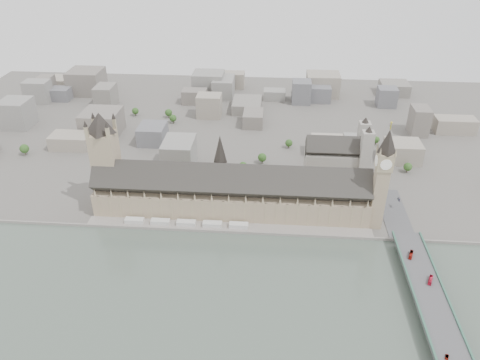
# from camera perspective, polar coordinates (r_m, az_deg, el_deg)

# --- Properties ---
(ground) EXTENTS (900.00, 900.00, 0.00)m
(ground) POSITION_cam_1_polar(r_m,az_deg,el_deg) (451.05, -1.37, -5.37)
(ground) COLOR #595651
(ground) RESTS_ON ground
(embankment_wall) EXTENTS (600.00, 1.50, 3.00)m
(embankment_wall) POSITION_cam_1_polar(r_m,az_deg,el_deg) (438.13, -1.56, -6.35)
(embankment_wall) COLOR gray
(embankment_wall) RESTS_ON ground
(river_terrace) EXTENTS (270.00, 15.00, 2.00)m
(river_terrace) POSITION_cam_1_polar(r_m,az_deg,el_deg) (444.43, -1.47, -5.83)
(river_terrace) COLOR gray
(river_terrace) RESTS_ON ground
(terrace_tents) EXTENTS (118.00, 7.00, 4.00)m
(terrace_tents) POSITION_cam_1_polar(r_m,az_deg,el_deg) (448.37, -6.58, -5.21)
(terrace_tents) COLOR silver
(terrace_tents) RESTS_ON river_terrace
(palace_of_westminster) EXTENTS (265.00, 40.73, 55.44)m
(palace_of_westminster) POSITION_cam_1_polar(r_m,az_deg,el_deg) (454.69, -1.16, -1.60)
(palace_of_westminster) COLOR tan
(palace_of_westminster) RESTS_ON ground
(elizabeth_tower) EXTENTS (17.00, 17.00, 107.50)m
(elizabeth_tower) POSITION_cam_1_polar(r_m,az_deg,el_deg) (436.33, 16.99, 0.86)
(elizabeth_tower) COLOR tan
(elizabeth_tower) RESTS_ON ground
(victoria_tower) EXTENTS (30.00, 30.00, 100.00)m
(victoria_tower) POSITION_cam_1_polar(r_m,az_deg,el_deg) (470.59, -16.10, 2.84)
(victoria_tower) COLOR tan
(victoria_tower) RESTS_ON ground
(central_tower) EXTENTS (13.00, 13.00, 48.00)m
(central_tower) POSITION_cam_1_polar(r_m,az_deg,el_deg) (443.61, -2.42, 2.75)
(central_tower) COLOR tan
(central_tower) RESTS_ON ground
(westminster_bridge) EXTENTS (25.00, 325.00, 10.25)m
(westminster_bridge) POSITION_cam_1_polar(r_m,az_deg,el_deg) (397.86, 21.79, -12.81)
(westminster_bridge) COLOR #474749
(westminster_bridge) RESTS_ON ground
(bridge_parapets) EXTENTS (25.00, 235.00, 1.15)m
(bridge_parapets) POSITION_cam_1_polar(r_m,az_deg,el_deg) (364.34, 23.77, -16.87)
(bridge_parapets) COLOR #396754
(bridge_parapets) RESTS_ON westminster_bridge
(westminster_abbey) EXTENTS (68.00, 36.00, 64.00)m
(westminster_abbey) POSITION_cam_1_polar(r_m,az_deg,el_deg) (522.22, 11.86, 2.52)
(westminster_abbey) COLOR gray
(westminster_abbey) RESTS_ON ground
(city_skyline_inland) EXTENTS (720.00, 360.00, 38.00)m
(city_skyline_inland) POSITION_cam_1_polar(r_m,az_deg,el_deg) (657.46, 0.73, 8.54)
(city_skyline_inland) COLOR gray
(city_skyline_inland) RESTS_ON ground
(park_trees) EXTENTS (110.00, 30.00, 15.00)m
(park_trees) POSITION_cam_1_polar(r_m,az_deg,el_deg) (497.73, -1.85, -0.59)
(park_trees) COLOR #224217
(park_trees) RESTS_ON ground
(red_bus_north) EXTENTS (6.21, 11.26, 3.08)m
(red_bus_north) POSITION_cam_1_polar(r_m,az_deg,el_deg) (421.03, 20.12, -8.54)
(red_bus_north) COLOR #A51C12
(red_bus_north) RESTS_ON westminster_bridge
(red_bus_south) EXTENTS (6.55, 11.08, 3.05)m
(red_bus_south) POSITION_cam_1_polar(r_m,az_deg,el_deg) (401.23, 22.20, -11.22)
(red_bus_south) COLOR red
(red_bus_south) RESTS_ON westminster_bridge
(car_grey) EXTENTS (3.91, 5.19, 1.31)m
(car_grey) POSITION_cam_1_polar(r_m,az_deg,el_deg) (350.92, 23.91, -19.12)
(car_grey) COLOR gray
(car_grey) RESTS_ON westminster_bridge
(car_approach) EXTENTS (2.26, 5.47, 1.58)m
(car_approach) POSITION_cam_1_polar(r_m,az_deg,el_deg) (492.59, 18.81, -2.26)
(car_approach) COLOR gray
(car_approach) RESTS_ON westminster_bridge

